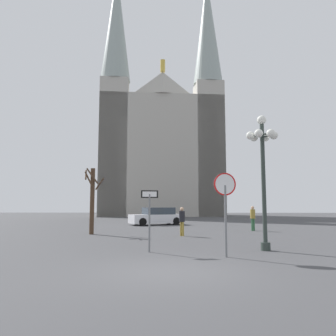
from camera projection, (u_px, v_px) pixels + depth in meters
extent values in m
plane|color=#424244|center=(171.00, 272.00, 8.51)|extent=(120.00, 120.00, 0.00)
cube|color=#ADA89E|center=(161.00, 159.00, 51.11)|extent=(19.02, 12.40, 17.52)
pyramid|color=#ADA89E|center=(163.00, 83.00, 48.17)|extent=(6.46, 2.76, 3.50)
cylinder|color=gold|center=(163.00, 66.00, 48.46)|extent=(0.70, 0.70, 1.80)
cube|color=#ADA89E|center=(114.00, 148.00, 47.51)|extent=(4.47, 4.47, 19.71)
cone|color=gray|center=(116.00, 25.00, 49.56)|extent=(4.40, 4.40, 17.71)
cube|color=#ADA89E|center=(209.00, 149.00, 48.75)|extent=(4.47, 4.47, 19.71)
cone|color=gray|center=(207.00, 29.00, 50.79)|extent=(4.40, 4.40, 17.71)
cylinder|color=slate|center=(226.00, 221.00, 11.00)|extent=(0.08, 0.08, 2.37)
cylinder|color=red|center=(225.00, 184.00, 11.14)|extent=(0.76, 0.21, 0.77)
cylinder|color=white|center=(225.00, 184.00, 11.11)|extent=(0.66, 0.15, 0.68)
cylinder|color=slate|center=(149.00, 223.00, 12.10)|extent=(0.07, 0.07, 2.10)
cube|color=black|center=(150.00, 194.00, 12.22)|extent=(0.62, 0.16, 0.28)
cube|color=white|center=(150.00, 194.00, 12.20)|extent=(0.52, 0.12, 0.20)
cylinder|color=#2D3833|center=(264.00, 186.00, 12.67)|extent=(0.16, 0.16, 4.84)
cylinder|color=#2D3833|center=(266.00, 246.00, 12.43)|extent=(0.36, 0.36, 0.30)
sphere|color=white|center=(262.00, 120.00, 12.96)|extent=(0.36, 0.36, 0.36)
sphere|color=white|center=(274.00, 135.00, 12.88)|extent=(0.32, 0.32, 0.32)
cylinder|color=#2D3833|center=(268.00, 135.00, 12.88)|extent=(0.05, 0.45, 0.05)
sphere|color=white|center=(265.00, 137.00, 13.27)|extent=(0.32, 0.32, 0.32)
cylinder|color=#2D3833|center=(264.00, 136.00, 13.08)|extent=(0.42, 0.27, 0.05)
sphere|color=white|center=(254.00, 137.00, 13.29)|extent=(0.32, 0.32, 0.32)
cylinder|color=#2D3833|center=(258.00, 136.00, 13.09)|extent=(0.42, 0.27, 0.05)
sphere|color=white|center=(250.00, 135.00, 12.91)|extent=(0.32, 0.32, 0.32)
cylinder|color=#2D3833|center=(256.00, 135.00, 12.90)|extent=(0.05, 0.45, 0.05)
sphere|color=white|center=(259.00, 133.00, 12.51)|extent=(0.32, 0.32, 0.32)
cylinder|color=#2D3833|center=(260.00, 134.00, 12.70)|extent=(0.42, 0.27, 0.05)
sphere|color=white|center=(271.00, 133.00, 12.49)|extent=(0.32, 0.32, 0.32)
cylinder|color=#2D3833|center=(266.00, 134.00, 12.69)|extent=(0.42, 0.27, 0.05)
cylinder|color=#473323|center=(92.00, 201.00, 19.37)|extent=(0.26, 0.26, 3.85)
cylinder|color=#473323|center=(92.00, 176.00, 19.21)|extent=(0.72, 0.20, 0.92)
cylinder|color=#473323|center=(89.00, 179.00, 19.25)|extent=(0.63, 0.45, 0.93)
cylinder|color=#473323|center=(86.00, 175.00, 19.44)|extent=(0.31, 0.84, 0.66)
cylinder|color=#473323|center=(100.00, 184.00, 19.77)|extent=(0.71, 0.78, 0.69)
cube|color=silver|center=(156.00, 219.00, 27.97)|extent=(4.73, 3.53, 0.73)
cube|color=#333D47|center=(159.00, 211.00, 28.13)|extent=(2.91, 2.49, 0.58)
cylinder|color=black|center=(143.00, 222.00, 26.62)|extent=(0.67, 0.49, 0.64)
cylinder|color=black|center=(136.00, 221.00, 28.01)|extent=(0.67, 0.49, 0.64)
cylinder|color=black|center=(176.00, 221.00, 27.89)|extent=(0.67, 0.49, 0.64)
cylinder|color=black|center=(168.00, 220.00, 29.27)|extent=(0.67, 0.49, 0.64)
cylinder|color=olive|center=(183.00, 229.00, 18.07)|extent=(0.12, 0.12, 0.77)
cylinder|color=olive|center=(181.00, 229.00, 18.20)|extent=(0.12, 0.12, 0.77)
cylinder|color=black|center=(182.00, 216.00, 18.21)|extent=(0.32, 0.32, 0.58)
sphere|color=tan|center=(182.00, 209.00, 18.25)|extent=(0.21, 0.21, 0.21)
cylinder|color=#33663F|center=(252.00, 225.00, 21.70)|extent=(0.12, 0.12, 0.80)
cylinder|color=#33663F|center=(254.00, 225.00, 21.78)|extent=(0.12, 0.12, 0.80)
cylinder|color=olive|center=(253.00, 214.00, 21.82)|extent=(0.32, 0.32, 0.60)
sphere|color=tan|center=(253.00, 208.00, 21.86)|extent=(0.22, 0.22, 0.22)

